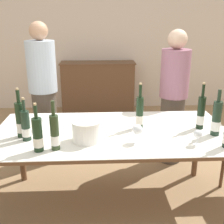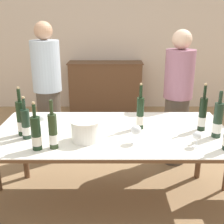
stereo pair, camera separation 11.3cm
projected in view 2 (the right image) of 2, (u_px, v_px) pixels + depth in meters
The scene contains 17 objects.
ground_plane at pixel (112, 201), 2.74m from camera, with size 12.00×12.00×0.00m, color #A37F56.
back_wall at pixel (112, 34), 5.24m from camera, with size 8.00×0.10×2.80m.
sideboard_cabinet at pixel (105, 87), 5.26m from camera, with size 1.36×0.46×0.93m.
dining_table at pixel (112, 137), 2.52m from camera, with size 2.09×1.05×0.74m.
ice_bucket at pixel (85, 130), 2.29m from camera, with size 0.24×0.24×0.18m.
wine_bottle_0 at pixel (202, 115), 2.49m from camera, with size 0.07×0.07×0.43m.
wine_bottle_1 at pixel (140, 114), 2.52m from camera, with size 0.07×0.07×0.42m.
wine_bottle_2 at pixel (26, 125), 2.32m from camera, with size 0.07×0.07×0.36m.
wine_bottle_3 at pixel (21, 119), 2.38m from camera, with size 0.08×0.08×0.42m.
wine_bottle_4 at pixel (36, 134), 2.12m from camera, with size 0.08×0.08×0.38m.
wine_bottle_6 at pixel (53, 132), 2.14m from camera, with size 0.07×0.07×0.39m.
wine_bottle_7 at pixel (218, 121), 2.34m from camera, with size 0.08×0.08×0.40m.
wine_glass_0 at pixel (136, 131), 2.23m from camera, with size 0.09×0.09×0.15m.
wine_glass_1 at pixel (42, 119), 2.54m from camera, with size 0.07×0.07×0.14m.
wine_glass_2 at pixel (197, 136), 2.18m from camera, with size 0.07×0.07×0.13m.
person_host at pixel (48, 94), 3.32m from camera, with size 0.33×0.33×1.67m.
person_guest_left at pixel (177, 100), 3.26m from camera, with size 0.33×0.33×1.58m.
Camera 2 is at (-0.00, -2.32, 1.70)m, focal length 45.00 mm.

